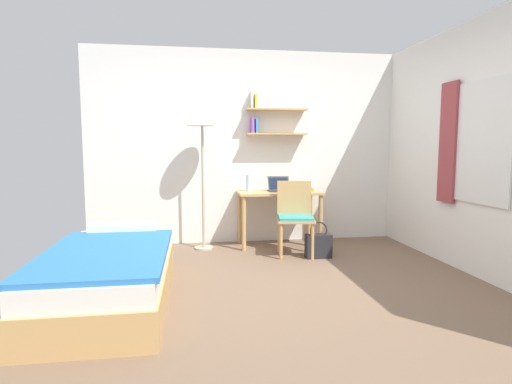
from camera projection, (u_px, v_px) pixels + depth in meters
The scene contains 11 objects.
ground_plane at pixel (283, 289), 3.80m from camera, with size 5.28×5.28×0.00m, color brown.
wall_back at pixel (252, 147), 5.65m from camera, with size 4.40×0.27×2.60m.
wall_right at pixel (488, 147), 3.98m from camera, with size 0.10×4.40×2.60m.
bed at pixel (110, 275), 3.45m from camera, with size 0.96×1.92×0.54m.
desk at pixel (279, 201), 5.45m from camera, with size 1.09×0.56×0.72m.
desk_chair at pixel (295, 214), 4.99m from camera, with size 0.49×0.46×0.89m.
standing_lamp at pixel (202, 124), 5.14m from camera, with size 0.41×0.41×1.79m.
laptop at pixel (279, 187), 5.46m from camera, with size 0.30×0.22×0.20m.
water_bottle at pixel (249, 183), 5.43m from camera, with size 0.07×0.07×0.22m, color silver.
book_stack at pixel (306, 188), 5.49m from camera, with size 0.18×0.23×0.09m.
handbag at pixel (318, 245), 4.87m from camera, with size 0.30×0.13×0.43m.
Camera 1 is at (-0.80, -3.60, 1.30)m, focal length 28.95 mm.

